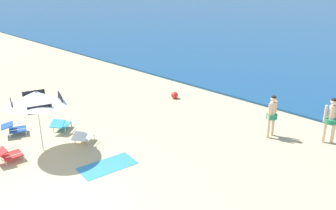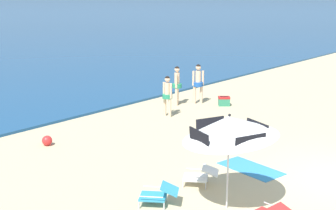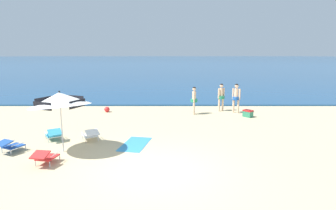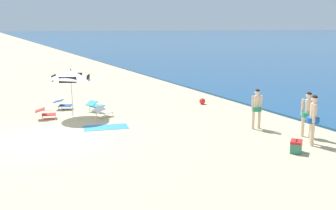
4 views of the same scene
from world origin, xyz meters
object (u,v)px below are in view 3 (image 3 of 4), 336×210
at_px(beach_umbrella_striped_main, 60,99).
at_px(person_standing_beside, 194,98).
at_px(lounge_chair_spare_folded, 54,134).
at_px(beach_ball, 107,109).
at_px(person_standing_near_shore, 221,95).
at_px(beach_towel, 135,144).
at_px(lounge_chair_under_umbrella, 10,145).
at_px(lounge_chair_beside_umbrella, 91,134).
at_px(lounge_chair_facing_sea, 45,156).
at_px(person_wading_in, 236,96).
at_px(cooler_box, 248,113).

height_order(beach_umbrella_striped_main, person_standing_beside, beach_umbrella_striped_main).
bearing_deg(lounge_chair_spare_folded, beach_ball, 80.74).
xyz_separation_m(person_standing_near_shore, beach_towel, (-4.56, -6.36, -0.98)).
height_order(lounge_chair_under_umbrella, beach_ball, lounge_chair_under_umbrella).
height_order(beach_umbrella_striped_main, lounge_chair_under_umbrella, beach_umbrella_striped_main).
relative_size(lounge_chair_spare_folded, person_standing_near_shore, 0.60).
relative_size(person_standing_near_shore, beach_towel, 0.95).
height_order(person_standing_near_shore, beach_towel, person_standing_near_shore).
height_order(beach_umbrella_striped_main, lounge_chair_beside_umbrella, beach_umbrella_striped_main).
bearing_deg(lounge_chair_facing_sea, beach_towel, 37.41).
bearing_deg(lounge_chair_spare_folded, lounge_chair_facing_sea, -73.03).
distance_m(lounge_chair_facing_sea, person_standing_beside, 9.18).
relative_size(person_standing_near_shore, person_standing_beside, 1.05).
xyz_separation_m(person_standing_near_shore, beach_ball, (-7.00, -0.34, -0.82)).
height_order(person_standing_beside, person_wading_in, person_wading_in).
relative_size(lounge_chair_facing_sea, lounge_chair_spare_folded, 0.92).
relative_size(lounge_chair_facing_sea, beach_ball, 2.86).
height_order(lounge_chair_facing_sea, lounge_chair_spare_folded, lounge_chair_spare_folded).
distance_m(beach_umbrella_striped_main, lounge_chair_beside_umbrella, 2.13).
distance_m(lounge_chair_under_umbrella, person_standing_near_shore, 11.50).
height_order(lounge_chair_beside_umbrella, cooler_box, lounge_chair_beside_umbrella).
xyz_separation_m(lounge_chair_under_umbrella, person_wading_in, (9.67, 6.71, 0.74)).
height_order(lounge_chair_facing_sea, person_standing_beside, person_standing_beside).
height_order(person_wading_in, beach_towel, person_wading_in).
relative_size(beach_umbrella_striped_main, person_wading_in, 1.72).
xyz_separation_m(beach_umbrella_striped_main, beach_towel, (2.48, 0.82, -1.90)).
bearing_deg(person_wading_in, beach_towel, -132.68).
xyz_separation_m(lounge_chair_beside_umbrella, cooler_box, (7.59, 4.30, -0.07)).
bearing_deg(lounge_chair_facing_sea, lounge_chair_under_umbrella, 147.95).
distance_m(person_wading_in, beach_towel, 7.95).
distance_m(beach_umbrella_striped_main, person_standing_beside, 8.22).
bearing_deg(person_wading_in, lounge_chair_spare_folded, -148.43).
distance_m(beach_umbrella_striped_main, beach_ball, 7.05).
relative_size(lounge_chair_under_umbrella, person_standing_beside, 0.61).
height_order(person_wading_in, cooler_box, person_wading_in).
bearing_deg(lounge_chair_beside_umbrella, beach_umbrella_striped_main, -118.25).
bearing_deg(beach_towel, lounge_chair_spare_folded, 172.19).
height_order(lounge_chair_facing_sea, cooler_box, lounge_chair_facing_sea).
distance_m(person_wading_in, cooler_box, 1.44).
distance_m(lounge_chair_under_umbrella, lounge_chair_facing_sea, 2.03).
distance_m(cooler_box, beach_ball, 8.31).
xyz_separation_m(lounge_chair_spare_folded, person_standing_near_shore, (7.91, 5.90, 0.71)).
relative_size(lounge_chair_under_umbrella, cooler_box, 1.64).
distance_m(person_standing_near_shore, beach_ball, 7.06).
xyz_separation_m(lounge_chair_beside_umbrella, beach_ball, (-0.61, 5.62, -0.11)).
bearing_deg(person_wading_in, person_standing_beside, -171.30).
bearing_deg(lounge_chair_facing_sea, person_wading_in, 44.42).
distance_m(person_standing_near_shore, person_standing_beside, 2.00).
xyz_separation_m(lounge_chair_beside_umbrella, person_standing_beside, (4.63, 5.02, 0.66)).
bearing_deg(person_wading_in, lounge_chair_under_umbrella, -145.24).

